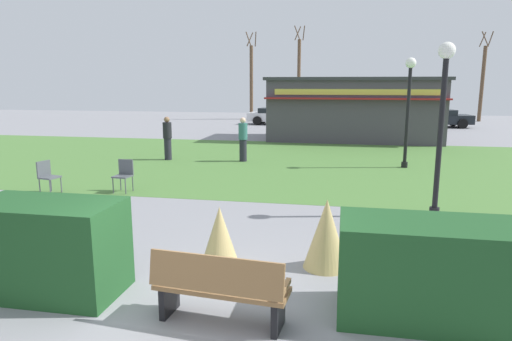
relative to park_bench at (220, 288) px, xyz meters
name	(u,v)px	position (x,y,z in m)	size (l,w,h in m)	color
ground_plane	(193,316)	(-0.40, 0.13, -0.48)	(80.00, 80.00, 0.00)	gray
lawn_patch	(292,162)	(-0.40, 11.82, -0.48)	(36.00, 12.00, 0.01)	#4C7A38
park_bench	(220,288)	(0.00, 0.00, 0.00)	(1.74, 0.69, 0.95)	olive
hedge_left	(47,248)	(-2.65, 0.41, 0.19)	(2.09, 1.10, 1.34)	#1E4C23
hedge_right	(436,272)	(2.64, 0.64, 0.16)	(2.40, 1.10, 1.28)	#1E4C23
ornamental_grass_behind_left	(220,236)	(-0.49, 1.82, 0.02)	(0.64, 0.64, 1.00)	tan
ornamental_grass_behind_right	(326,234)	(1.23, 2.03, 0.10)	(0.73, 0.73, 1.15)	tan
lamppost_mid	(442,108)	(3.55, 5.44, 1.95)	(0.36, 0.36, 3.83)	black
lamppost_far	(409,99)	(3.68, 11.52, 1.95)	(0.36, 0.36, 3.83)	black
food_kiosk	(353,109)	(2.00, 19.43, 1.16)	(8.97, 4.49, 3.26)	#47424C
cafe_chair_west	(124,173)	(-4.45, 6.30, 0.05)	(0.47, 0.47, 0.89)	#4C5156
cafe_chair_east	(47,174)	(-6.42, 5.74, 0.05)	(0.52, 0.52, 0.89)	#4C5156
person_strolling	(243,139)	(-2.27, 11.72, 0.38)	(0.34, 0.34, 1.69)	#23232D
person_standing	(167,138)	(-5.24, 11.53, 0.38)	(0.34, 0.34, 1.69)	#23232D
parked_car_west_slot	(277,116)	(-3.19, 27.57, 0.16)	(4.30, 2.25, 1.20)	silver
parked_car_center_slot	(346,116)	(1.73, 27.57, 0.16)	(4.32, 2.28, 1.20)	#B7BABF
parked_car_east_slot	(438,118)	(7.87, 27.57, 0.16)	(4.36, 2.38, 1.20)	black
tree_left_bg	(482,82)	(12.04, 33.15, 2.56)	(0.91, 0.96, 6.82)	brown
tree_right_bg	(299,78)	(-2.19, 33.08, 2.92)	(0.91, 0.96, 7.54)	brown
tree_center_bg	(251,81)	(-5.96, 31.88, 2.66)	(0.91, 0.96, 7.01)	brown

